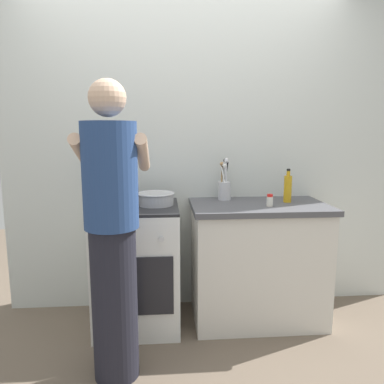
{
  "coord_description": "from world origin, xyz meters",
  "views": [
    {
      "loc": [
        -0.16,
        -2.43,
        1.42
      ],
      "look_at": [
        0.05,
        0.12,
        1.0
      ],
      "focal_mm": 34.02,
      "sensor_mm": 36.0,
      "label": 1
    }
  ],
  "objects": [
    {
      "name": "pot",
      "position": [
        -0.49,
        0.16,
        0.97
      ],
      "size": [
        0.27,
        0.21,
        0.14
      ],
      "color": "#38383D",
      "rests_on": "stove_range"
    },
    {
      "name": "ground",
      "position": [
        0.0,
        0.0,
        0.0
      ],
      "size": [
        6.0,
        6.0,
        0.0
      ],
      "primitive_type": "plane",
      "color": "#6B5B4C"
    },
    {
      "name": "mixing_bowl",
      "position": [
        -0.21,
        0.17,
        0.95
      ],
      "size": [
        0.27,
        0.27,
        0.09
      ],
      "color": "#B7B7BC",
      "rests_on": "stove_range"
    },
    {
      "name": "stove_range",
      "position": [
        -0.35,
        0.15,
        0.45
      ],
      "size": [
        0.6,
        0.62,
        0.9
      ],
      "color": "white",
      "rests_on": "ground"
    },
    {
      "name": "person",
      "position": [
        -0.44,
        -0.44,
        0.86
      ],
      "size": [
        0.41,
        0.5,
        1.7
      ],
      "color": "black",
      "rests_on": "ground"
    },
    {
      "name": "oil_bottle",
      "position": [
        0.78,
        0.2,
        1.01
      ],
      "size": [
        0.06,
        0.06,
        0.25
      ],
      "color": "gold",
      "rests_on": "countertop"
    },
    {
      "name": "utensil_crock",
      "position": [
        0.32,
        0.34,
        1.0
      ],
      "size": [
        0.1,
        0.1,
        0.33
      ],
      "color": "silver",
      "rests_on": "countertop"
    },
    {
      "name": "spice_bottle",
      "position": [
        0.6,
        0.06,
        0.94
      ],
      "size": [
        0.04,
        0.04,
        0.09
      ],
      "color": "silver",
      "rests_on": "countertop"
    },
    {
      "name": "back_wall",
      "position": [
        0.2,
        0.5,
        1.25
      ],
      "size": [
        3.2,
        0.1,
        2.5
      ],
      "color": "silver",
      "rests_on": "ground"
    },
    {
      "name": "countertop",
      "position": [
        0.55,
        0.15,
        0.45
      ],
      "size": [
        1.0,
        0.6,
        0.9
      ],
      "color": "silver",
      "rests_on": "ground"
    }
  ]
}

